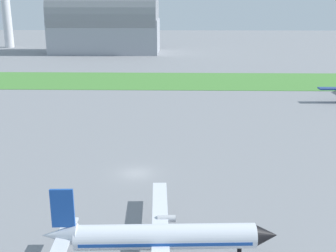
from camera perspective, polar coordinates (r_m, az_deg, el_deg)
name	(u,v)px	position (r m, az deg, el deg)	size (l,w,h in m)	color
ground_plane	(136,173)	(56.36, -4.36, -6.41)	(600.00, 600.00, 0.00)	gray
grass_taxiway_strip	(159,81)	(122.67, -1.18, 6.19)	(360.00, 28.00, 0.08)	#478438
airplane_foreground_turboprop	(161,236)	(37.14, -1.02, -14.76)	(20.24, 23.65, 7.08)	silver
hangar_distant	(105,21)	(194.71, -8.49, 13.93)	(47.26, 27.63, 31.04)	#9399A3
control_tower	(6,5)	(230.26, -21.19, 15.04)	(8.00, 8.00, 34.61)	silver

